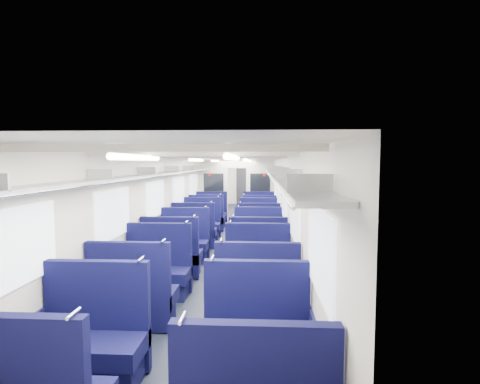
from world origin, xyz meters
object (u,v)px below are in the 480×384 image
Objects in this scene: seat_16 at (207,220)px; seat_13 at (258,234)px; seat_11 at (258,243)px; seat_7 at (258,273)px; end_door at (244,185)px; seat_15 at (259,226)px; seat_2 at (92,344)px; seat_19 at (259,215)px; seat_5 at (257,300)px; seat_3 at (256,343)px; bulkhead at (237,188)px; seat_12 at (194,233)px; seat_8 at (172,257)px; seat_18 at (211,215)px; seat_14 at (202,225)px; seat_4 at (133,299)px; seat_10 at (184,244)px; seat_6 at (157,273)px; seat_17 at (259,220)px; seat_9 at (258,258)px.

seat_13 is at bearing -54.35° from seat_16.
seat_7 is at bearing -90.00° from seat_11.
end_door is 1.64× the size of seat_15.
seat_19 is (1.66, 9.35, 0.00)m from seat_2.
seat_3 is at bearing -90.00° from seat_5.
bulkhead reaches higher than seat_15.
seat_13 is at bearing -0.51° from seat_12.
seat_8 is 2.48m from seat_12.
seat_18 is at bearing 100.33° from seat_3.
seat_2 and seat_14 have the same top height.
seat_5 and seat_11 have the same top height.
seat_4 is at bearing -101.53° from seat_19.
seat_15 is at bearing -90.00° from seat_19.
seat_3 is 9.25m from seat_18.
seat_7 is 3.80m from seat_12.
seat_8 is 1.16m from seat_10.
seat_6 is 1.00× the size of seat_17.
seat_17 is at bearing 53.19° from seat_12.
end_door is at bearing 83.18° from seat_18.
seat_7 and seat_13 have the same top height.
seat_2 is 7.08m from seat_14.
seat_11 is (1.66, 3.54, 0.00)m from seat_4.
seat_8 and seat_11 have the same top height.
seat_8 is 6.16m from seat_19.
seat_2 is 9.50m from seat_19.
seat_9 is at bearing 90.00° from seat_5.
seat_18 is (0.00, 4.62, 0.00)m from seat_10.
seat_2 is 1.00× the size of seat_19.
seat_7 and seat_17 have the same top height.
seat_18 is (-1.66, 2.19, 0.00)m from seat_15.
seat_12 is at bearing 179.49° from seat_13.
seat_5 is at bearing -74.02° from seat_14.
seat_6 is 1.00× the size of seat_11.
seat_12 is (-1.66, 1.14, 0.00)m from seat_11.
seat_3 is 1.00× the size of seat_16.
seat_12 is (0.00, 5.90, 0.00)m from seat_2.
seat_7 is 1.00× the size of seat_18.
seat_18 is (-1.66, 9.10, 0.00)m from seat_3.
seat_16 is at bearing 106.19° from seat_7.
seat_7 is 2.28m from seat_11.
seat_12 is 1.00× the size of seat_14.
seat_17 is (0.00, 2.23, 0.00)m from seat_13.
seat_9 is (1.66, 0.06, 0.00)m from seat_8.
seat_6 is 3.86m from seat_13.
seat_19 is at bearing 34.85° from seat_16.
end_door reaches higher than seat_5.
seat_2 is 1.00× the size of seat_9.
seat_17 is (0.00, 5.64, 0.00)m from seat_7.
seat_11 is (0.83, -5.62, -0.86)m from bulkhead.
seat_13 is at bearing 64.52° from seat_6.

